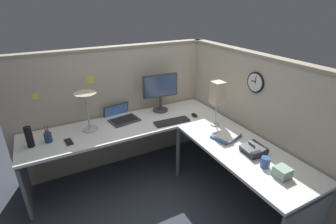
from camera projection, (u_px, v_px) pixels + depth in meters
ground_plane at (173, 186)px, 3.06m from camera, size 6.80×6.80×0.00m
cubicle_wall_back at (117, 107)px, 3.28m from camera, size 2.57×0.12×1.58m
cubicle_wall_right at (250, 122)px, 2.89m from camera, size 0.12×2.37×1.58m
desk at (163, 147)px, 2.70m from camera, size 2.35×2.15×0.73m
monitor at (160, 90)px, 3.22m from camera, size 0.46×0.20×0.50m
laptop at (121, 116)px, 3.12m from camera, size 0.39×0.43×0.22m
keyboard at (172, 122)px, 3.02m from camera, size 0.44×0.16×0.02m
computer_mouse at (194, 115)px, 3.18m from camera, size 0.06×0.10×0.03m
desk_lamp_dome at (86, 100)px, 2.70m from camera, size 0.24×0.24×0.44m
pen_cup at (48, 137)px, 2.60m from camera, size 0.08×0.08×0.18m
cell_phone at (69, 142)px, 2.60m from camera, size 0.08×0.15×0.01m
thermos_flask at (29, 137)px, 2.49m from camera, size 0.07×0.07×0.22m
office_phone at (254, 150)px, 2.40m from camera, size 0.21×0.22×0.11m
book_stack at (227, 136)px, 2.69m from camera, size 0.33×0.27×0.04m
desk_lamp_paper at (217, 94)px, 2.81m from camera, size 0.13×0.13×0.53m
coffee_mug at (265, 162)px, 2.20m from camera, size 0.08×0.08×0.10m
tissue_box at (282, 172)px, 2.08m from camera, size 0.12×0.12×0.09m
wall_clock at (256, 82)px, 2.63m from camera, size 0.04×0.22×0.22m
pinned_note_leftmost at (145, 82)px, 3.28m from camera, size 0.09×0.00×0.09m
pinned_note_middle at (36, 97)px, 2.72m from camera, size 0.07×0.00×0.06m
pinned_note_rightmost at (90, 80)px, 2.93m from camera, size 0.09×0.00×0.10m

